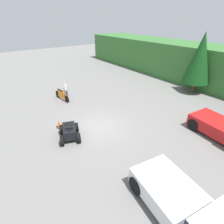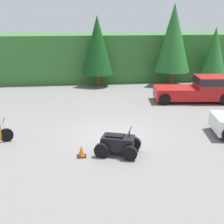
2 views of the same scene
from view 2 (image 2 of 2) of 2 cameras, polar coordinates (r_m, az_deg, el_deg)
name	(u,v)px [view 2 (image 2 of 2)]	position (r m, az deg, el deg)	size (l,w,h in m)	color
ground_plane	(113,136)	(16.79, 0.11, -4.32)	(80.00, 80.00, 0.00)	slate
hillside_backdrop	(94,56)	(31.80, -3.31, 10.15)	(44.00, 6.00, 4.41)	#387033
tree_left	(97,45)	(27.94, -2.70, 12.11)	(2.72, 2.72, 6.19)	brown
tree_mid_left	(173,38)	(28.69, 11.14, 13.13)	(3.16, 3.16, 7.19)	brown
tree_mid_right	(214,51)	(30.00, 18.21, 10.52)	(2.29, 2.29, 5.20)	brown
pickup_truck_red	(200,88)	(24.03, 15.87, 4.20)	(5.70, 2.74, 1.89)	red
quad_atv	(118,144)	(14.50, 1.11, -5.85)	(2.30, 1.90, 1.23)	black
traffic_cone	(81,151)	(14.38, -5.61, -7.19)	(0.42, 0.42, 0.55)	black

